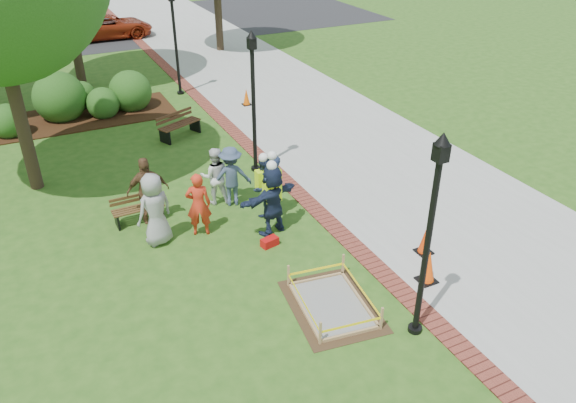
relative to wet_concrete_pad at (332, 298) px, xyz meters
name	(u,v)px	position (x,y,z in m)	size (l,w,h in m)	color
ground	(291,266)	(-0.14, 1.64, -0.23)	(100.00, 100.00, 0.00)	#285116
sidewalk	(292,102)	(4.86, 11.64, -0.22)	(6.00, 60.00, 0.02)	#9E9E99
brick_edging	(216,115)	(1.61, 11.64, -0.22)	(0.50, 60.00, 0.03)	maroon
mulch_bed	(79,117)	(-3.14, 13.64, -0.21)	(7.00, 3.00, 0.05)	#381E0F
parking_lot	(94,29)	(-0.14, 28.64, -0.23)	(36.00, 12.00, 0.01)	black
wet_concrete_pad	(332,298)	(0.00, 0.00, 0.00)	(1.99, 2.50, 0.55)	#47331E
bench_near	(139,214)	(-2.83, 5.18, -0.01)	(1.34, 0.48, 0.72)	brown
bench_far	(180,130)	(-0.23, 10.16, 0.04)	(1.64, 1.11, 0.85)	#542B1D
cone_front	(428,267)	(2.32, -0.20, 0.15)	(0.41, 0.41, 0.80)	black
cone_back	(425,240)	(2.96, 0.73, 0.12)	(0.38, 0.38, 0.74)	black
cone_far	(246,97)	(3.08, 12.12, 0.09)	(0.34, 0.34, 0.67)	black
toolbox	(270,242)	(-0.24, 2.65, -0.13)	(0.42, 0.23, 0.21)	#B40E0D
lamp_near	(430,225)	(1.11, -1.36, 2.25)	(0.28, 0.28, 4.26)	black
lamp_mid	(253,93)	(1.11, 6.64, 2.25)	(0.28, 0.28, 4.26)	black
lamp_far	(175,34)	(1.11, 14.64, 2.25)	(0.28, 0.28, 4.26)	black
shrub_a	(11,136)	(-5.55, 12.92, -0.23)	(1.24, 1.24, 1.24)	#214E16
shrub_b	(64,118)	(-3.68, 13.84, -0.23)	(1.92, 1.92, 1.92)	#214E16
shrub_c	(105,116)	(-2.24, 13.35, -0.23)	(1.22, 1.22, 1.22)	#214E16
shrub_d	(133,108)	(-1.10, 13.75, -0.23)	(1.63, 1.63, 1.63)	#214E16
shrub_e	(84,107)	(-2.81, 14.78, -0.23)	(1.12, 1.12, 1.12)	#214E16
casual_person_a	(155,210)	(-2.63, 4.01, 0.70)	(0.69, 0.56, 1.86)	gray
casual_person_b	(199,204)	(-1.57, 3.92, 0.61)	(0.62, 0.50, 1.69)	red
casual_person_c	(215,176)	(-0.67, 5.26, 0.58)	(0.59, 0.46, 1.63)	silver
casual_person_d	(148,191)	(-2.54, 5.05, 0.68)	(0.62, 0.43, 1.83)	brown
casual_person_e	(231,176)	(-0.30, 4.98, 0.61)	(0.61, 0.47, 1.70)	#384763
hivis_worker_a	(272,198)	(0.10, 3.19, 0.75)	(0.68, 0.53, 2.01)	#16223A
hivis_worker_b	(273,185)	(0.43, 3.89, 0.71)	(0.64, 0.66, 1.90)	#1A1D45
hivis_worker_c	(264,185)	(0.27, 4.07, 0.66)	(0.63, 0.56, 1.80)	#1A2044
parked_car_b	(49,42)	(-2.91, 26.47, -0.23)	(4.26, 1.85, 1.39)	#AAAAAF
parked_car_c	(111,38)	(0.35, 25.75, -0.23)	(4.38, 1.91, 1.43)	#9C2E13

